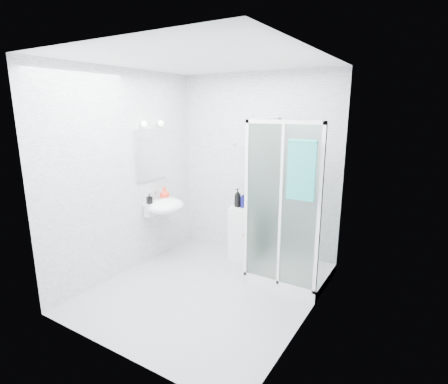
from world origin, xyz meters
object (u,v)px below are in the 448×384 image
Objects in this scene: shower_enclosure at (284,246)px; shampoo_bottle_b at (245,199)px; wall_basin at (164,206)px; soap_dispenser_orange at (165,193)px; soap_dispenser_black at (149,199)px; hand_towel at (301,169)px; shampoo_bottle_a at (238,198)px; storage_cabinet at (243,233)px.

shower_enclosure is 0.88m from shampoo_bottle_b.
wall_basin is 1.12m from shampoo_bottle_b.
soap_dispenser_orange is (-0.09, 0.11, 0.15)m from wall_basin.
shower_enclosure is 1.83m from soap_dispenser_orange.
soap_dispenser_orange is 1.23× the size of soap_dispenser_black.
soap_dispenser_orange is at bearing 174.44° from hand_towel.
wall_basin is 3.88× the size of soap_dispenser_black.
soap_dispenser_black is (-1.05, -0.77, 0.03)m from shampoo_bottle_b.
shower_enclosure is at bearing -16.39° from shampoo_bottle_a.
shampoo_bottle_b reaches higher than storage_cabinet.
storage_cabinet is at bearing 158.95° from shower_enclosure.
shampoo_bottle_a is 1.20m from soap_dispenser_black.
wall_basin is at bearing 64.59° from soap_dispenser_black.
soap_dispenser_orange is at bearing -155.86° from shampoo_bottle_b.
shower_enclosure is at bearing 6.58° from soap_dispenser_orange.
wall_basin is 1.17m from storage_cabinet.
shampoo_bottle_b is (0.10, 0.03, -0.01)m from shampoo_bottle_a.
soap_dispenser_orange is at bearing -173.42° from shower_enclosure.
hand_towel reaches higher than soap_dispenser_black.
storage_cabinet is 1.23× the size of hand_towel.
shampoo_bottle_a is at bearing 24.73° from soap_dispenser_orange.
shampoo_bottle_a is at bearing 32.69° from wall_basin.
shower_enclosure reaches higher than wall_basin.
hand_towel is 4.43× the size of soap_dispenser_black.
hand_towel reaches higher than soap_dispenser_orange.
shampoo_bottle_a reaches higher than wall_basin.
soap_dispenser_black is at bearing -90.47° from soap_dispenser_orange.
shampoo_bottle_a is 0.10m from shampoo_bottle_b.
shower_enclosure is 3.57× the size of wall_basin.
storage_cabinet is at bearing 25.65° from soap_dispenser_orange.
hand_towel is at bearing -5.56° from soap_dispenser_orange.
wall_basin is at bearing -52.66° from soap_dispenser_orange.
shampoo_bottle_b is at bearing 24.14° from soap_dispenser_orange.
soap_dispenser_black is at bearing -115.41° from wall_basin.
storage_cabinet is at bearing 37.90° from shampoo_bottle_a.
soap_dispenser_black is at bearing -147.25° from storage_cabinet.
wall_basin is at bearing -152.17° from storage_cabinet.
shampoo_bottle_b is at bearing -30.42° from storage_cabinet.
hand_towel is (0.31, -0.40, 1.06)m from shower_enclosure.
shower_enclosure is 3.13× the size of hand_towel.
hand_towel is at bearing 2.92° from soap_dispenser_black.
soap_dispenser_black is at bearing -143.55° from shampoo_bottle_b.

